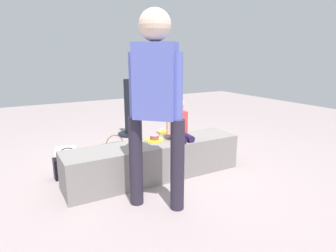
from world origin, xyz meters
TOP-DOWN VIEW (x-y plane):
  - ground_plane at (0.00, 0.00)m, footprint 12.00×12.00m
  - concrete_ledge at (0.00, 0.00)m, footprint 2.01×0.47m
  - child_seated at (0.30, -0.00)m, footprint 0.28×0.32m
  - adult_standing at (-0.29, -0.59)m, footprint 0.40×0.39m
  - cake_plate at (0.04, 0.08)m, footprint 0.22×0.22m
  - gift_bag at (0.66, 0.94)m, footprint 0.24×0.12m
  - railing_post at (0.40, 1.80)m, footprint 0.36×0.36m
  - water_bottle_near_gift at (0.15, 0.51)m, footprint 0.07×0.07m
  - water_bottle_far_side at (0.67, 0.59)m, footprint 0.07×0.07m
  - party_cup_red at (0.88, 0.86)m, footprint 0.07×0.07m
  - cake_box_white at (-0.77, 1.09)m, footprint 0.32×0.37m
  - handbag_black_leather at (-0.86, 0.49)m, footprint 0.31×0.13m
  - handbag_brown_canvas at (-0.16, 0.89)m, footprint 0.33×0.14m

SIDE VIEW (x-z plane):
  - ground_plane at x=0.00m, z-range 0.00..0.00m
  - party_cup_red at x=0.88m, z-range 0.00..0.10m
  - cake_box_white at x=-0.77m, z-range 0.00..0.14m
  - handbag_brown_canvas at x=-0.16m, z-range -0.05..0.25m
  - water_bottle_near_gift at x=0.15m, z-range -0.01..0.22m
  - water_bottle_far_side at x=0.67m, z-range -0.01..0.22m
  - handbag_black_leather at x=-0.86m, z-range -0.05..0.30m
  - gift_bag at x=0.66m, z-range -0.02..0.27m
  - concrete_ledge at x=0.00m, z-range 0.00..0.41m
  - railing_post at x=0.40m, z-range -0.13..0.83m
  - cake_plate at x=0.04m, z-range 0.40..0.46m
  - child_seated at x=0.30m, z-range 0.38..0.86m
  - adult_standing at x=-0.29m, z-range 0.18..1.89m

